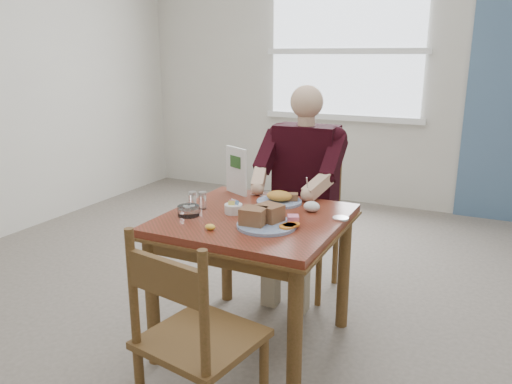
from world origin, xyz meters
The scene contains 16 objects.
floor centered at (0.00, 0.00, 0.00)m, with size 6.00×6.00×0.00m, color #61584F.
wall_back centered at (0.00, 3.00, 1.40)m, with size 5.50×5.50×0.00m, color beige.
lemon_wedge centered at (-0.10, -0.29, 0.76)m, with size 0.05×0.04×0.03m, color yellow.
napkin centered at (0.25, 0.20, 0.78)m, with size 0.09×0.07×0.06m, color white.
metal_dish centered at (0.43, 0.14, 0.76)m, with size 0.08×0.08×0.01m, color silver.
window centered at (-0.40, 2.97, 1.60)m, with size 1.72×0.04×1.42m.
table centered at (0.00, 0.00, 0.64)m, with size 0.92×0.92×0.75m.
chair_far centered at (0.00, 0.80, 0.48)m, with size 0.42×0.42×0.95m.
chair_near centered at (0.12, -0.78, 0.48)m, with size 0.49×0.49×0.95m.
diner centered at (0.00, 0.71, 0.81)m, with size 0.53×0.56×1.39m.
near_plate centered at (0.12, -0.12, 0.79)m, with size 0.32×0.31×0.10m.
far_plate centered at (0.03, 0.28, 0.78)m, with size 0.33×0.33×0.07m.
caddy centered at (-0.12, -0.01, 0.78)m, with size 0.12×0.12×0.07m.
shakers centered at (-0.33, -0.02, 0.80)m, with size 0.11×0.07×0.10m.
creamer centered at (-0.31, -0.15, 0.78)m, with size 0.15×0.15×0.05m.
menu centered at (-0.29, 0.34, 0.89)m, with size 0.18×0.10×0.28m.
Camera 1 is at (1.09, -2.24, 1.57)m, focal length 35.00 mm.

